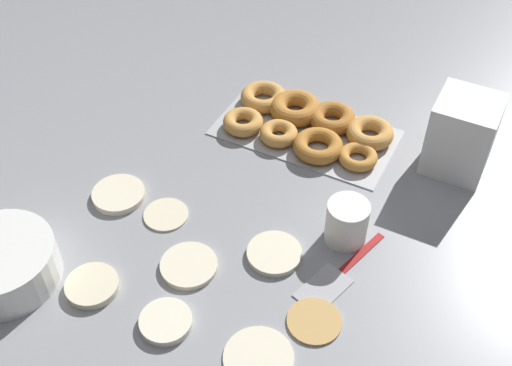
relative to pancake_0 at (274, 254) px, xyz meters
name	(u,v)px	position (x,y,z in m)	size (l,w,h in m)	color
ground_plane	(228,230)	(0.11, -0.02, -0.01)	(3.00, 3.00, 0.00)	gray
pancake_0	(274,254)	(0.00, 0.00, 0.00)	(0.10, 0.10, 0.01)	beige
pancake_1	(314,320)	(-0.12, 0.10, 0.00)	(0.09, 0.09, 0.01)	tan
pancake_2	(166,322)	(0.10, 0.22, 0.00)	(0.09, 0.09, 0.01)	silver
pancake_3	(166,214)	(0.23, 0.01, 0.00)	(0.09, 0.09, 0.01)	beige
pancake_4	(189,266)	(0.13, 0.09, 0.00)	(0.10, 0.10, 0.01)	beige
pancake_5	(258,357)	(-0.07, 0.20, 0.00)	(0.12, 0.12, 0.01)	beige
pancake_6	(119,194)	(0.34, 0.01, 0.00)	(0.11, 0.11, 0.01)	beige
pancake_7	(92,286)	(0.25, 0.21, 0.00)	(0.09, 0.09, 0.02)	beige
donut_tray	(307,124)	(0.09, -0.35, 0.01)	(0.39, 0.21, 0.04)	#ADAFB5
batter_bowl	(2,264)	(0.40, 0.26, 0.03)	(0.20, 0.20, 0.07)	white
container_stack	(462,135)	(-0.23, -0.39, 0.08)	(0.12, 0.12, 0.16)	white
paper_cup	(347,222)	(-0.10, -0.10, 0.04)	(0.08, 0.08, 0.09)	white
spatula	(332,280)	(-0.12, 0.00, 0.00)	(0.10, 0.22, 0.01)	maroon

